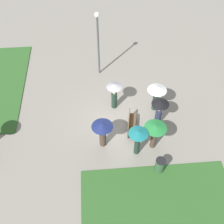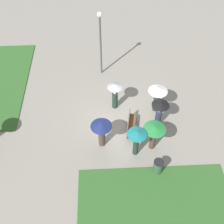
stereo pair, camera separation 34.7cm
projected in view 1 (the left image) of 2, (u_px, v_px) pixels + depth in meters
The scene contains 10 objects.
ground_plane at pixel (117, 119), 16.81m from camera, with size 90.00×90.00×0.00m, color gray.
park_bench at pixel (131, 123), 15.97m from camera, with size 1.62×0.70×0.90m.
lamp_post at pixel (98, 37), 17.44m from camera, with size 0.32×0.32×4.55m.
trash_bin at pixel (160, 165), 14.15m from camera, with size 0.51×0.51×0.92m.
crowd_person_grey at pixel (114, 93), 16.56m from camera, with size 0.93×0.93×1.86m.
crowd_person_navy at pixel (102, 129), 14.59m from camera, with size 1.13×1.13×1.81m.
crowd_person_teal at pixel (138, 137), 14.22m from camera, with size 1.02×1.02×1.84m.
crowd_person_black at pixel (159, 109), 15.74m from camera, with size 0.99×0.99×1.78m.
crowd_person_white at pixel (157, 93), 16.36m from camera, with size 1.13×1.13×1.81m.
crowd_person_green at pixel (155, 131), 14.51m from camera, with size 1.18×1.18×1.77m.
Camera 1 is at (-10.81, 1.16, 12.83)m, focal length 45.00 mm.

